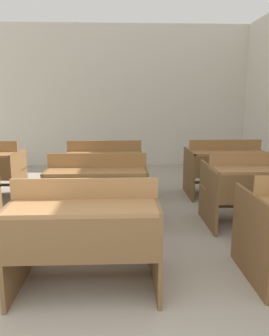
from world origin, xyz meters
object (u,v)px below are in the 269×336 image
bench_second_right (255,187)px  bench_third_right (224,166)px  bench_third_center (105,168)px  wastepaper_bin (267,175)px  bench_front_center (86,230)px  bench_second_center (98,189)px

bench_second_right → bench_third_right: bearing=88.9°
bench_third_center → wastepaper_bin: bench_third_center is taller
bench_front_center → bench_third_right: size_ratio=1.00×
bench_front_center → bench_second_right: 2.13m
bench_second_center → bench_third_right: (1.78, 1.20, 0.00)m
bench_second_right → wastepaper_bin: bench_second_right is taller
bench_third_right → bench_front_center: bearing=-126.8°
bench_second_center → bench_third_center: (0.02, 1.17, 0.00)m
bench_front_center → bench_second_right: bearing=34.2°
bench_second_center → bench_third_right: bearing=34.1°
bench_second_center → bench_third_center: size_ratio=1.00×
bench_second_right → bench_second_center: bearing=-179.5°
bench_front_center → bench_second_right: same height
bench_front_center → bench_third_center: 2.35m
bench_second_center → bench_third_center: 1.17m
bench_third_center → bench_third_right: 1.76m
wastepaper_bin → bench_second_right: bearing=-118.2°
bench_third_right → wastepaper_bin: (0.91, 0.56, -0.27)m
bench_second_center → bench_front_center: bearing=-90.3°
bench_second_right → bench_third_right: same height
bench_front_center → wastepaper_bin: (2.69, 2.94, -0.27)m
bench_second_right → wastepaper_bin: size_ratio=2.91×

